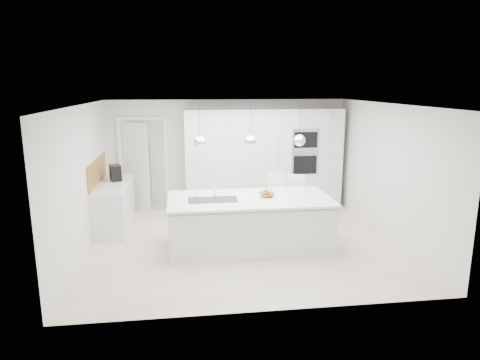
{
  "coord_description": "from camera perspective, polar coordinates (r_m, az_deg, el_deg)",
  "views": [
    {
      "loc": [
        -1.01,
        -7.38,
        2.84
      ],
      "look_at": [
        0.0,
        0.3,
        1.1
      ],
      "focal_mm": 32.0,
      "sensor_mm": 36.0,
      "label": 1
    }
  ],
  "objects": [
    {
      "name": "wall_left",
      "position": [
        7.75,
        -20.29,
        0.02
      ],
      "size": [
        0.0,
        5.0,
        5.0
      ],
      "primitive_type": "plane",
      "rotation": [
        1.57,
        0.0,
        1.57
      ],
      "color": "silver",
      "rests_on": "ground"
    },
    {
      "name": "pendant_right",
      "position": [
        7.41,
        7.95,
        5.25
      ],
      "size": [
        0.2,
        0.2,
        0.2
      ],
      "primitive_type": "sphere",
      "color": "white",
      "rests_on": "ceiling"
    },
    {
      "name": "ceiling",
      "position": [
        7.46,
        0.31,
        10.04
      ],
      "size": [
        5.5,
        5.5,
        0.0
      ],
      "primitive_type": "plane",
      "rotation": [
        3.14,
        0.0,
        0.0
      ],
      "color": "white",
      "rests_on": "wall_back"
    },
    {
      "name": "island_sink",
      "position": [
        7.38,
        -3.63,
        -3.26
      ],
      "size": [
        0.84,
        0.44,
        0.18
      ],
      "primitive_type": null,
      "color": "#3F3F42",
      "rests_on": "island_worktop"
    },
    {
      "name": "left_worktop",
      "position": [
        8.92,
        -16.59,
        -0.57
      ],
      "size": [
        0.62,
        1.82,
        0.04
      ],
      "primitive_type": "cube",
      "color": "white",
      "rests_on": "left_base_cabinets"
    },
    {
      "name": "apple_a",
      "position": [
        7.59,
        3.5,
        -1.6
      ],
      "size": [
        0.09,
        0.09,
        0.09
      ],
      "primitive_type": "sphere",
      "color": "red",
      "rests_on": "fruit_bowl"
    },
    {
      "name": "oven_stack",
      "position": [
        9.78,
        8.71,
        3.74
      ],
      "size": [
        0.62,
        0.04,
        1.05
      ],
      "primitive_type": null,
      "color": "#A5A5A8",
      "rests_on": "tall_cabinets"
    },
    {
      "name": "radiator",
      "position": [
        10.06,
        -10.88,
        1.02
      ],
      "size": [
        0.32,
        0.04,
        1.4
      ],
      "primitive_type": null,
      "color": "white",
      "rests_on": "floor"
    },
    {
      "name": "bar_stool_left",
      "position": [
        8.53,
        5.06,
        -2.9
      ],
      "size": [
        0.41,
        0.55,
        1.12
      ],
      "primitive_type": null,
      "rotation": [
        0.0,
        0.0,
        -0.09
      ],
      "color": "white",
      "rests_on": "floor"
    },
    {
      "name": "oak_backsplash",
      "position": [
        8.92,
        -18.52,
        1.07
      ],
      "size": [
        0.02,
        1.8,
        0.5
      ],
      "primitive_type": "cube",
      "color": "olive",
      "rests_on": "wall_left"
    },
    {
      "name": "bar_stool_right",
      "position": [
        8.52,
        7.64,
        -3.09
      ],
      "size": [
        0.47,
        0.57,
        1.09
      ],
      "primitive_type": null,
      "rotation": [
        0.0,
        0.0,
        -0.24
      ],
      "color": "white",
      "rests_on": "floor"
    },
    {
      "name": "hallway_door",
      "position": [
        10.04,
        -14.17,
        1.74
      ],
      "size": [
        0.76,
        0.38,
        2.0
      ],
      "primitive_type": "cube",
      "rotation": [
        0.0,
        0.0,
        -0.44
      ],
      "color": "white",
      "rests_on": "floor"
    },
    {
      "name": "doorway_frame",
      "position": [
        10.06,
        -12.73,
        1.95
      ],
      "size": [
        1.11,
        0.08,
        2.13
      ],
      "primitive_type": null,
      "color": "white",
      "rests_on": "floor"
    },
    {
      "name": "espresso_machine",
      "position": [
        9.14,
        -16.28,
        0.94
      ],
      "size": [
        0.29,
        0.35,
        0.33
      ],
      "primitive_type": "cube",
      "rotation": [
        0.0,
        0.0,
        0.34
      ],
      "color": "black",
      "rests_on": "left_worktop"
    },
    {
      "name": "apple_c",
      "position": [
        7.61,
        3.59,
        -1.6
      ],
      "size": [
        0.08,
        0.08,
        0.08
      ],
      "primitive_type": "sphere",
      "color": "red",
      "rests_on": "fruit_bowl"
    },
    {
      "name": "pendant_mid",
      "position": [
        7.23,
        1.41,
        5.18
      ],
      "size": [
        0.2,
        0.2,
        0.2
      ],
      "primitive_type": "sphere",
      "color": "white",
      "rests_on": "ceiling"
    },
    {
      "name": "island_base",
      "position": [
        7.56,
        1.35,
        -5.93
      ],
      "size": [
        2.8,
        1.2,
        0.86
      ],
      "primitive_type": "cube",
      "color": "silver",
      "rests_on": "floor"
    },
    {
      "name": "fruit_bowl",
      "position": [
        7.56,
        3.6,
        -1.99
      ],
      "size": [
        0.3,
        0.3,
        0.07
      ],
      "primitive_type": "imported",
      "rotation": [
        0.0,
        0.0,
        0.12
      ],
      "color": "olive",
      "rests_on": "island_worktop"
    },
    {
      "name": "floor",
      "position": [
        7.97,
        0.28,
        -8.21
      ],
      "size": [
        5.5,
        5.5,
        0.0
      ],
      "primitive_type": "plane",
      "color": "beige",
      "rests_on": "ground"
    },
    {
      "name": "tall_cabinets",
      "position": [
        9.9,
        3.16,
        2.8
      ],
      "size": [
        3.6,
        0.6,
        2.3
      ],
      "primitive_type": "cube",
      "color": "silver",
      "rests_on": "floor"
    },
    {
      "name": "island_tap",
      "position": [
        7.52,
        -3.38,
        -1.14
      ],
      "size": [
        0.02,
        0.02,
        0.3
      ],
      "primitive_type": "cylinder",
      "color": "white",
      "rests_on": "island_worktop"
    },
    {
      "name": "island_worktop",
      "position": [
        7.48,
        1.31,
        -2.54
      ],
      "size": [
        2.84,
        1.4,
        0.04
      ],
      "primitive_type": "cube",
      "color": "white",
      "rests_on": "island_base"
    },
    {
      "name": "banana_bunch",
      "position": [
        7.52,
        3.66,
        -1.42
      ],
      "size": [
        0.23,
        0.17,
        0.21
      ],
      "primitive_type": "torus",
      "rotation": [
        1.22,
        0.0,
        0.35
      ],
      "color": "gold",
      "rests_on": "fruit_bowl"
    },
    {
      "name": "left_base_cabinets",
      "position": [
        9.03,
        -16.41,
        -3.36
      ],
      "size": [
        0.6,
        1.8,
        0.86
      ],
      "primitive_type": "cube",
      "color": "silver",
      "rests_on": "floor"
    },
    {
      "name": "pendant_left",
      "position": [
        7.15,
        -5.36,
        5.05
      ],
      "size": [
        0.2,
        0.2,
        0.2
      ],
      "primitive_type": "sphere",
      "color": "white",
      "rests_on": "ceiling"
    },
    {
      "name": "apple_b",
      "position": [
        7.52,
        3.7,
        -1.76
      ],
      "size": [
        0.08,
        0.08,
        0.08
      ],
      "primitive_type": "sphere",
      "color": "red",
      "rests_on": "fruit_bowl"
    },
    {
      "name": "wall_back",
      "position": [
        10.06,
        -1.64,
        3.56
      ],
      "size": [
        5.5,
        0.0,
        5.5
      ],
      "primitive_type": "plane",
      "rotation": [
        1.57,
        0.0,
        0.0
      ],
      "color": "silver",
      "rests_on": "ground"
    }
  ]
}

